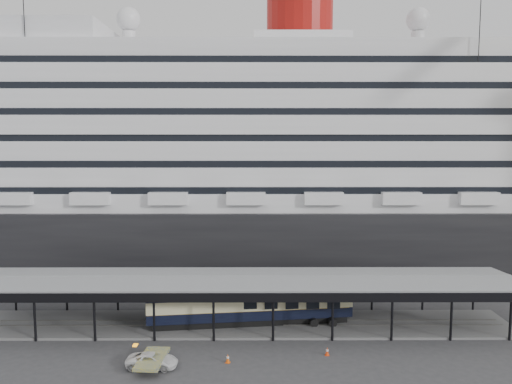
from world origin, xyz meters
TOP-DOWN VIEW (x-y plane):
  - ground at (0.00, 0.00)m, footprint 200.00×200.00m
  - cruise_ship at (0.05, 32.00)m, footprint 130.00×30.00m
  - platform_canopy at (0.00, 5.00)m, footprint 56.00×9.18m
  - port_truck at (-7.72, -4.79)m, footprint 4.54×2.33m
  - pullman_carriage at (0.66, 5.00)m, footprint 21.54×5.29m
  - traffic_cone_left at (-7.62, -2.53)m, footprint 0.43×0.43m
  - traffic_cone_mid at (-1.27, -3.90)m, footprint 0.51×0.51m
  - traffic_cone_right at (7.69, -2.41)m, footprint 0.41×0.41m

SIDE VIEW (x-z plane):
  - ground at x=0.00m, z-range 0.00..0.00m
  - traffic_cone_left at x=-7.62m, z-range 0.00..0.65m
  - traffic_cone_right at x=7.69m, z-range 0.00..0.76m
  - traffic_cone_mid at x=-1.27m, z-range 0.00..0.78m
  - port_truck at x=-7.72m, z-range 0.00..1.23m
  - platform_canopy at x=0.00m, z-range -0.29..5.01m
  - pullman_carriage at x=0.66m, z-range -7.93..13.04m
  - cruise_ship at x=0.05m, z-range -3.60..40.30m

